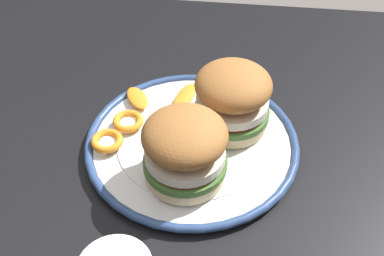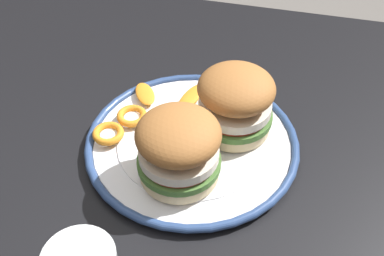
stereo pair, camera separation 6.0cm
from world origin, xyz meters
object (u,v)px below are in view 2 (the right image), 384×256
at_px(dinner_plate, 192,143).
at_px(sandwich_half_right, 179,147).
at_px(dining_table, 142,196).
at_px(sandwich_half_left, 235,101).

distance_m(dinner_plate, sandwich_half_right, 0.09).
relative_size(dining_table, sandwich_half_right, 10.05).
bearing_deg(dinner_plate, sandwich_half_right, 88.98).
xyz_separation_m(dining_table, sandwich_half_left, (-0.13, -0.07, 0.17)).
bearing_deg(sandwich_half_right, sandwich_half_left, -117.19).
bearing_deg(dining_table, dinner_plate, -155.40).
bearing_deg(sandwich_half_right, dining_table, -24.64).
height_order(dining_table, sandwich_half_left, sandwich_half_left).
relative_size(dining_table, dinner_plate, 4.20).
xyz_separation_m(dinner_plate, sandwich_half_left, (-0.05, -0.04, 0.06)).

